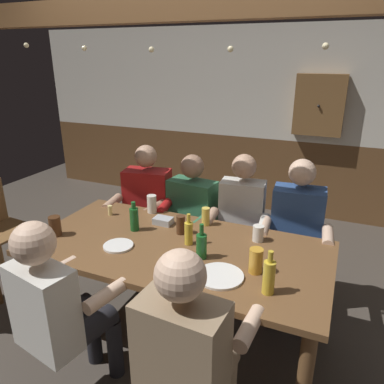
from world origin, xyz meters
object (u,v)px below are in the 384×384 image
Objects in this scene: bottle_2 at (134,218)px; pint_glass_2 at (258,233)px; wall_dart_cabinet at (319,105)px; pint_glass_4 at (55,226)px; bottle_0 at (189,232)px; dining_table at (177,258)px; person_1 at (188,215)px; condiment_caddy at (163,221)px; bottle_3 at (269,276)px; table_candle at (110,210)px; person_0 at (146,205)px; bottle_1 at (201,245)px; pint_glass_0 at (256,261)px; pint_glass_1 at (206,216)px; person_2 at (240,223)px; person_3 at (296,231)px; person_4 at (58,306)px; plate_1 at (118,246)px; pint_glass_3 at (152,204)px; pint_glass_5 at (181,225)px; plate_0 at (220,276)px; person_5 at (188,348)px.

bottle_2 reaches higher than pint_glass_2.
pint_glass_4 is at bearing -117.55° from wall_dart_cabinet.
bottle_0 is 0.96m from pint_glass_4.
person_1 is at bearing 108.03° from dining_table.
bottle_3 is (0.92, -0.55, 0.08)m from condiment_caddy.
wall_dart_cabinet is at bearing 60.85° from table_candle.
table_candle is (-0.71, 0.26, 0.13)m from dining_table.
person_0 reaches higher than bottle_1.
pint_glass_0 is 1.07× the size of pint_glass_4.
bottle_0 is 1.45× the size of pint_glass_0.
person_1 is 8.60× the size of pint_glass_1.
person_1 is at bearing 119.12° from bottle_1.
bottle_0 is at bearing 162.19° from pint_glass_0.
bottle_2 is (-0.15, -0.63, 0.21)m from person_1.
person_3 is (0.45, 0.01, 0.01)m from person_2.
person_0 is 0.50m from table_candle.
condiment_caddy is at bearing 21.28° from person_3.
pint_glass_4 is (-0.19, -0.93, 0.16)m from person_0.
person_4 reaches higher than plate_1.
pint_glass_0 is at bearing -24.92° from condiment_caddy.
bottle_3 is at bearing -23.12° from bottle_1.
plate_1 is 0.58m from bottle_1.
pint_glass_5 is (0.38, -0.25, -0.00)m from pint_glass_3.
bottle_1 is at bearing 8.97° from plate_1.
bottle_1 is at bearing 138.22° from plate_0.
pint_glass_4 is 0.89m from pint_glass_5.
person_5 is 0.71m from bottle_1.
pint_glass_3 is (-0.18, 0.16, 0.05)m from condiment_caddy.
bottle_3 is at bearing 33.74° from person_4.
person_5 reaches higher than bottle_0.
person_0 is 15.34× the size of table_candle.
bottle_3 is at bearing -19.30° from bottle_2.
plate_1 is 0.51m from pint_glass_4.
person_3 reaches higher than bottle_0.
pint_glass_2 is at bearing 53.16° from bottle_1.
bottle_0 is 0.45m from bottle_2.
bottle_0 is at bearing -46.42° from pint_glass_5.
bottle_3 is 0.36× the size of wall_dart_cabinet.
person_3 is at bearing 59.30° from bottle_1.
bottle_3 reaches higher than table_candle.
bottle_2 is (-0.14, -0.18, 0.07)m from condiment_caddy.
dining_table is 0.75m from person_2.
person_1 reaches higher than pint_glass_5.
table_candle reaches higher than plate_0.
person_5 is 0.67m from pint_glass_0.
bottle_2 is at bearing 156.75° from plate_0.
dining_table is at bearing 12.67° from pint_glass_4.
pint_glass_3 is (-0.04, 0.34, -0.02)m from bottle_2.
person_3 reaches higher than person_1.
bottle_1 is 1.08m from pint_glass_4.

